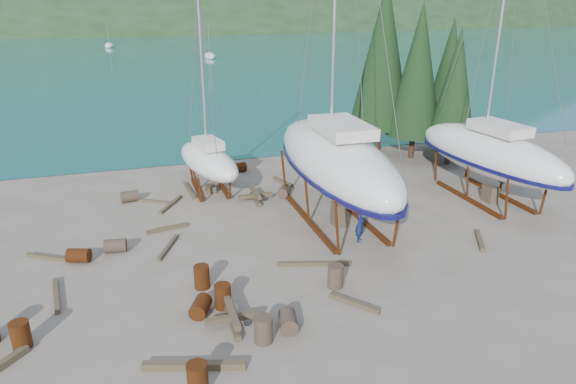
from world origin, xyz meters
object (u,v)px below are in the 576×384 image
object	(u,v)px
large_sailboat_near	(335,159)
large_sailboat_far	(490,152)
worker	(360,224)
small_sailboat_shore	(208,160)

from	to	relation	value
large_sailboat_near	large_sailboat_far	xyz separation A→B (m)	(8.81, 0.33, -0.51)
large_sailboat_far	worker	size ratio (longest dim) A/B	9.89
large_sailboat_near	small_sailboat_shore	size ratio (longest dim) A/B	1.84
small_sailboat_shore	worker	xyz separation A→B (m)	(5.24, -8.50, -0.93)
small_sailboat_shore	worker	bearing A→B (deg)	-71.75
large_sailboat_near	worker	world-z (taller)	large_sailboat_near
worker	small_sailboat_shore	bearing A→B (deg)	64.75
large_sailboat_far	small_sailboat_shore	size ratio (longest dim) A/B	1.51
large_sailboat_near	worker	size ratio (longest dim) A/B	12.03
large_sailboat_near	worker	bearing A→B (deg)	-82.94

